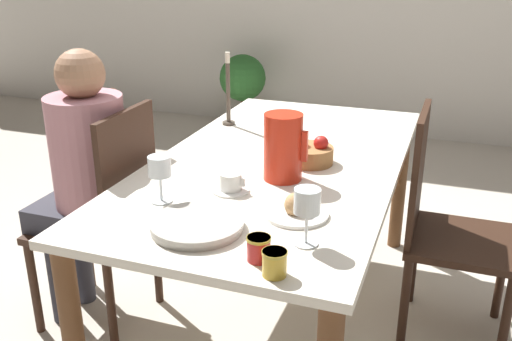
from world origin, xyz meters
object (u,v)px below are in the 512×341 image
at_px(person_seated, 84,168).
at_px(wine_glass_water, 307,204).
at_px(candlestick_tall, 228,97).
at_px(wine_glass_juice, 160,169).
at_px(jam_jar_amber, 274,262).
at_px(serving_tray, 197,225).
at_px(fruit_bowl, 310,153).
at_px(chair_opposite, 444,223).
at_px(red_pitcher, 283,147).
at_px(potted_plant, 243,83).
at_px(teacup_near_person, 231,184).
at_px(jam_jar_red, 259,247).
at_px(bread_plate, 296,209).
at_px(chair_person_side, 107,216).

distance_m(person_seated, wine_glass_water, 1.11).
bearing_deg(wine_glass_water, candlestick_tall, 122.75).
relative_size(wine_glass_juice, jam_jar_amber, 2.29).
relative_size(serving_tray, fruit_bowl, 1.55).
bearing_deg(chair_opposite, red_pitcher, -60.29).
relative_size(red_pitcher, potted_plant, 0.35).
height_order(jam_jar_amber, potted_plant, jam_jar_amber).
distance_m(person_seated, candlestick_tall, 0.76).
bearing_deg(red_pitcher, person_seated, -175.46).
relative_size(teacup_near_person, serving_tray, 0.46).
bearing_deg(serving_tray, jam_jar_red, -24.44).
height_order(red_pitcher, potted_plant, red_pitcher).
bearing_deg(fruit_bowl, serving_tray, -104.19).
relative_size(red_pitcher, bread_plate, 1.20).
relative_size(jam_jar_amber, jam_jar_red, 1.00).
distance_m(jam_jar_amber, candlestick_tall, 1.38).
distance_m(bread_plate, jam_jar_red, 0.30).
height_order(red_pitcher, wine_glass_water, red_pitcher).
distance_m(person_seated, wine_glass_juice, 0.59).
height_order(red_pitcher, jam_jar_red, red_pitcher).
bearing_deg(potted_plant, chair_person_side, -80.32).
bearing_deg(chair_opposite, fruit_bowl, -75.88).
distance_m(red_pitcher, teacup_near_person, 0.24).
height_order(bread_plate, jam_jar_amber, bread_plate).
bearing_deg(chair_opposite, jam_jar_amber, -22.32).
relative_size(bread_plate, jam_jar_red, 2.94).
distance_m(wine_glass_juice, jam_jar_amber, 0.59).
bearing_deg(candlestick_tall, fruit_bowl, -37.21).
relative_size(teacup_near_person, jam_jar_red, 1.89).
bearing_deg(teacup_near_person, candlestick_tall, 112.96).
bearing_deg(red_pitcher, fruit_bowl, 75.48).
relative_size(wine_glass_juice, serving_tray, 0.56).
relative_size(wine_glass_juice, bread_plate, 0.78).
xyz_separation_m(wine_glass_juice, bread_plate, (0.45, 0.05, -0.09)).
bearing_deg(jam_jar_red, wine_glass_water, 53.66).
distance_m(chair_opposite, potted_plant, 2.95).
distance_m(jam_jar_amber, jam_jar_red, 0.09).
distance_m(teacup_near_person, jam_jar_red, 0.48).
height_order(jam_jar_amber, jam_jar_red, same).
xyz_separation_m(chair_person_side, wine_glass_water, (0.94, -0.38, 0.36)).
xyz_separation_m(fruit_bowl, candlestick_tall, (-0.50, 0.38, 0.09)).
bearing_deg(person_seated, serving_tray, -120.34).
relative_size(jam_jar_red, candlestick_tall, 0.20).
bearing_deg(serving_tray, person_seated, 149.66).
xyz_separation_m(wine_glass_water, teacup_near_person, (-0.34, 0.28, -0.10)).
xyz_separation_m(bread_plate, jam_jar_amber, (0.04, -0.36, 0.02)).
bearing_deg(serving_tray, chair_person_side, 146.35).
relative_size(person_seated, bread_plate, 5.77).
relative_size(red_pitcher, wine_glass_juice, 1.53).
height_order(wine_glass_water, bread_plate, wine_glass_water).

